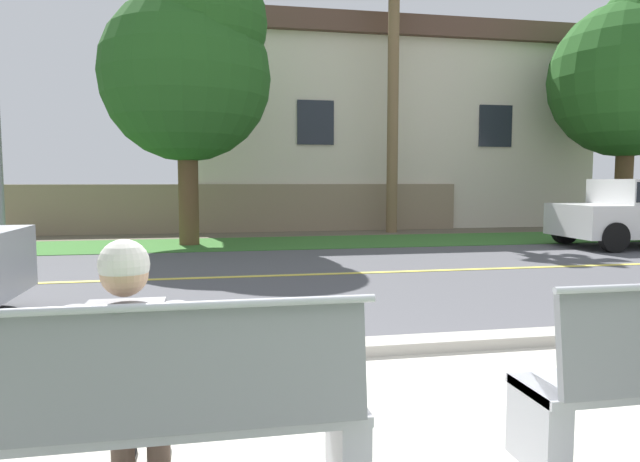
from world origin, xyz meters
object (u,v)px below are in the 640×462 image
object	(u,v)px
shade_tree_centre	(635,68)
bench_left	(145,418)
shade_tree_left	(191,64)
palm_tree_short	(394,11)
seated_person_grey	(130,360)

from	to	relation	value
shade_tree_centre	bench_left	bearing A→B (deg)	-135.85
shade_tree_left	shade_tree_centre	bearing A→B (deg)	3.67
bench_left	shade_tree_centre	bearing A→B (deg)	44.15
bench_left	shade_tree_left	world-z (taller)	shade_tree_left
palm_tree_short	shade_tree_centre	bearing A→B (deg)	-13.32
bench_left	shade_tree_centre	size ratio (longest dim) A/B	0.28
seated_person_grey	shade_tree_left	bearing A→B (deg)	90.09
shade_tree_left	shade_tree_centre	distance (m)	12.17
seated_person_grey	palm_tree_short	distance (m)	15.26
palm_tree_short	shade_tree_left	bearing A→B (deg)	-157.21
bench_left	shade_tree_centre	distance (m)	17.29
bench_left	shade_tree_left	size ratio (longest dim) A/B	0.31
shade_tree_left	palm_tree_short	world-z (taller)	palm_tree_short
seated_person_grey	palm_tree_short	size ratio (longest dim) A/B	0.16
bench_left	seated_person_grey	distance (m)	0.29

